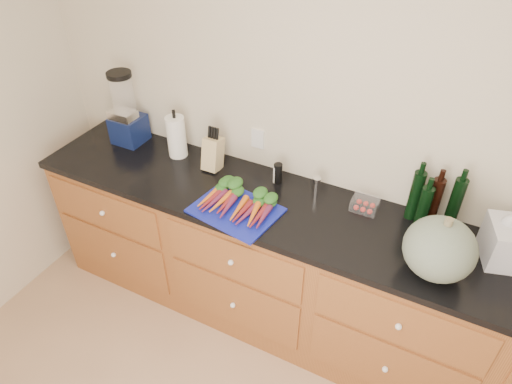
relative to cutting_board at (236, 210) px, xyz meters
The scene contains 14 objects.
wall_back 0.78m from the cutting_board, 44.00° to the left, with size 4.10×0.05×2.60m, color beige.
cabinets 0.72m from the cutting_board, 17.25° to the left, with size 3.60×0.64×0.90m.
countertop 0.53m from the cutting_board, 17.67° to the left, with size 3.64×0.62×0.04m, color black.
cutting_board is the anchor object (origin of this frame).
carrots 0.05m from the cutting_board, 90.00° to the left, with size 0.39×0.29×0.06m.
squash 1.03m from the cutting_board, ahead, with size 0.32×0.32×0.29m, color #546454.
blender_appliance 1.04m from the cutting_board, 161.86° to the left, with size 0.19×0.19×0.48m.
paper_towel 0.68m from the cutting_board, 151.59° to the left, with size 0.12×0.12×0.26m, color white.
knife_block 0.45m from the cutting_board, 136.85° to the left, with size 0.10×0.10×0.20m, color #D1BB7B.
grinder_salt 0.35m from the cutting_board, 76.10° to the left, with size 0.05×0.05×0.11m, color white.
grinder_pepper 0.36m from the cutting_board, 75.16° to the left, with size 0.05×0.05×0.12m, color black.
canister_chrome 0.47m from the cutting_board, 46.23° to the left, with size 0.05×0.05×0.11m, color white.
tomato_box 0.69m from the cutting_board, 28.44° to the left, with size 0.14×0.11×0.07m, color white.
bottles 1.01m from the cutting_board, 21.68° to the left, with size 0.25×0.13×0.30m.
Camera 1 is at (0.45, -0.48, 2.52)m, focal length 32.00 mm.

